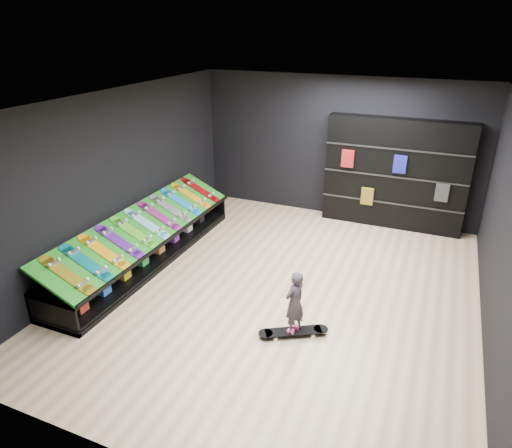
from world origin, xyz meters
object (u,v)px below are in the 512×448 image
at_px(display_rack, 147,248).
at_px(child, 294,314).
at_px(floor_skateboard, 293,333).
at_px(back_shelving, 395,174).

xyz_separation_m(display_rack, child, (3.13, -1.04, 0.12)).
relative_size(floor_skateboard, child, 1.77).
bearing_deg(child, back_shelving, -164.79).
distance_m(display_rack, child, 3.30).
xyz_separation_m(floor_skateboard, child, (0.00, 0.00, 0.32)).
distance_m(back_shelving, floor_skateboard, 4.55).
relative_size(back_shelving, floor_skateboard, 2.88).
bearing_deg(child, display_rack, -84.37).
height_order(display_rack, back_shelving, back_shelving).
distance_m(back_shelving, child, 4.48).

